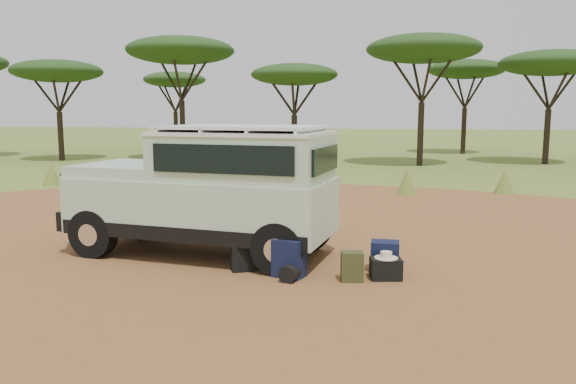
% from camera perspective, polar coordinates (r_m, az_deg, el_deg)
% --- Properties ---
extents(ground, '(140.00, 140.00, 0.00)m').
position_cam_1_polar(ground, '(9.63, -4.14, -7.19)').
color(ground, olive).
rests_on(ground, ground).
extents(dirt_clearing, '(23.00, 23.00, 0.01)m').
position_cam_1_polar(dirt_clearing, '(9.63, -4.14, -7.17)').
color(dirt_clearing, brown).
rests_on(dirt_clearing, ground).
extents(grass_fringe, '(36.60, 1.60, 0.90)m').
position_cam_1_polar(grass_fringe, '(17.94, 2.68, 1.38)').
color(grass_fringe, olive).
rests_on(grass_fringe, ground).
extents(acacia_treeline, '(46.70, 13.20, 6.26)m').
position_cam_1_polar(acacia_treeline, '(28.96, 6.69, 12.83)').
color(acacia_treeline, black).
rests_on(acacia_treeline, ground).
extents(safari_vehicle, '(4.98, 2.59, 2.31)m').
position_cam_1_polar(safari_vehicle, '(10.02, -7.92, -0.12)').
color(safari_vehicle, '#B0CCAE').
rests_on(safari_vehicle, ground).
extents(walking_staff, '(0.39, 0.40, 1.62)m').
position_cam_1_polar(walking_staff, '(11.17, -14.68, -1.03)').
color(walking_staff, maroon).
rests_on(walking_staff, ground).
extents(backpack_black, '(0.43, 0.38, 0.49)m').
position_cam_1_polar(backpack_black, '(9.11, -4.65, -6.50)').
color(backpack_black, black).
rests_on(backpack_black, ground).
extents(backpack_navy, '(0.55, 0.47, 0.61)m').
position_cam_1_polar(backpack_navy, '(8.73, 0.12, -6.74)').
color(backpack_navy, '#121E3B').
rests_on(backpack_navy, ground).
extents(backpack_olive, '(0.36, 0.29, 0.46)m').
position_cam_1_polar(backpack_olive, '(8.60, 6.52, -7.55)').
color(backpack_olive, '#363D1C').
rests_on(backpack_olive, ground).
extents(duffel_navy, '(0.45, 0.34, 0.50)m').
position_cam_1_polar(duffel_navy, '(9.17, 9.81, -6.48)').
color(duffel_navy, '#121E3B').
rests_on(duffel_navy, ground).
extents(hard_case, '(0.52, 0.41, 0.33)m').
position_cam_1_polar(hard_case, '(8.79, 9.90, -7.70)').
color(hard_case, black).
rests_on(hard_case, ground).
extents(stuff_sack, '(0.33, 0.33, 0.27)m').
position_cam_1_polar(stuff_sack, '(8.56, 0.19, -8.23)').
color(stuff_sack, black).
rests_on(stuff_sack, ground).
extents(safari_hat, '(0.36, 0.36, 0.10)m').
position_cam_1_polar(safari_hat, '(8.74, 9.93, -6.41)').
color(safari_hat, beige).
rests_on(safari_hat, hard_case).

